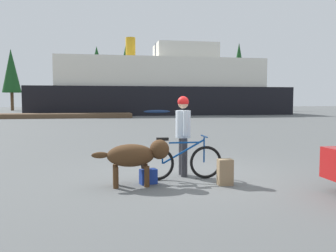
# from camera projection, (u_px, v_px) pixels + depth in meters

# --- Properties ---
(ground_plane) EXTENTS (160.00, 160.00, 0.00)m
(ground_plane) POSITION_uv_depth(u_px,v_px,m) (191.00, 176.00, 7.53)
(ground_plane) COLOR #595B5B
(bicycle) EXTENTS (1.69, 0.44, 0.89)m
(bicycle) POSITION_uv_depth(u_px,v_px,m) (181.00, 161.00, 7.16)
(bicycle) COLOR black
(bicycle) RESTS_ON ground_plane
(person_cyclist) EXTENTS (0.32, 0.53, 1.71)m
(person_cyclist) POSITION_uv_depth(u_px,v_px,m) (183.00, 128.00, 7.48)
(person_cyclist) COLOR #333338
(person_cyclist) RESTS_ON ground_plane
(dog) EXTENTS (1.47, 0.50, 0.87)m
(dog) POSITION_uv_depth(u_px,v_px,m) (136.00, 155.00, 6.62)
(dog) COLOR #472D19
(dog) RESTS_ON ground_plane
(backpack) EXTENTS (0.29, 0.21, 0.50)m
(backpack) POSITION_uv_depth(u_px,v_px,m) (225.00, 172.00, 6.70)
(backpack) COLOR #8C7251
(backpack) RESTS_ON ground_plane
(handbag_pannier) EXTENTS (0.36, 0.26, 0.29)m
(handbag_pannier) POSITION_uv_depth(u_px,v_px,m) (148.00, 177.00, 6.79)
(handbag_pannier) COLOR navy
(handbag_pannier) RESTS_ON ground_plane
(dock_pier) EXTENTS (15.61, 2.97, 0.40)m
(dock_pier) POSITION_uv_depth(u_px,v_px,m) (46.00, 116.00, 32.18)
(dock_pier) COLOR brown
(dock_pier) RESTS_ON ground_plane
(ferry_boat) EXTENTS (28.67, 8.29, 8.67)m
(ferry_boat) POSITION_uv_depth(u_px,v_px,m) (162.00, 88.00, 40.56)
(ferry_boat) COLOR black
(ferry_boat) RESTS_ON ground_plane
(sailboat_moored) EXTENTS (7.71, 2.16, 7.62)m
(sailboat_moored) POSITION_uv_depth(u_px,v_px,m) (156.00, 111.00, 37.46)
(sailboat_moored) COLOR navy
(sailboat_moored) RESTS_ON ground_plane
(pine_tree_far_left) EXTENTS (2.86, 2.86, 9.62)m
(pine_tree_far_left) POSITION_uv_depth(u_px,v_px,m) (11.00, 71.00, 54.53)
(pine_tree_far_left) COLOR #4C331E
(pine_tree_far_left) RESTS_ON ground_plane
(pine_tree_center) EXTENTS (3.15, 3.15, 10.69)m
(pine_tree_center) POSITION_uv_depth(u_px,v_px,m) (126.00, 67.00, 57.37)
(pine_tree_center) COLOR #4C331E
(pine_tree_center) RESTS_ON ground_plane
(pine_tree_far_right) EXTENTS (3.07, 3.07, 10.97)m
(pine_tree_far_right) POSITION_uv_depth(u_px,v_px,m) (239.00, 70.00, 57.29)
(pine_tree_far_right) COLOR #4C331E
(pine_tree_far_right) RESTS_ON ground_plane
(pine_tree_mid_back) EXTENTS (4.13, 4.13, 11.04)m
(pine_tree_mid_back) POSITION_uv_depth(u_px,v_px,m) (97.00, 70.00, 61.52)
(pine_tree_mid_back) COLOR #4C331E
(pine_tree_mid_back) RESTS_ON ground_plane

